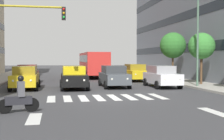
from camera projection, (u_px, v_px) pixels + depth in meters
name	position (u px, v px, depth m)	size (l,w,h in m)	color
ground_plane	(106.00, 98.00, 17.28)	(180.00, 180.00, 0.00)	#38383A
building_left_block_0	(204.00, 8.00, 36.61)	(9.17, 28.84, 17.08)	slate
crosswalk_markings	(106.00, 97.00, 17.28)	(6.75, 2.80, 0.01)	silver
lane_arrow_0	(214.00, 112.00, 12.58)	(0.50, 2.20, 0.01)	silver
lane_arrow_1	(34.00, 118.00, 11.18)	(0.50, 2.20, 0.01)	silver
car_0	(162.00, 76.00, 23.60)	(2.02, 4.44, 1.72)	silver
car_1	(114.00, 76.00, 23.59)	(2.02, 4.44, 1.72)	#474C51
car_2	(74.00, 77.00, 22.20)	(2.02, 4.44, 1.72)	black
car_3	(25.00, 77.00, 22.01)	(2.02, 4.44, 1.72)	gold
car_row2_0	(28.00, 74.00, 27.59)	(2.02, 4.44, 1.72)	maroon
car_row2_1	(135.00, 72.00, 30.25)	(2.02, 4.44, 1.72)	gold
bus_behind_traffic	(93.00, 62.00, 36.35)	(2.78, 10.50, 3.00)	red
motorcycle_with_rider	(19.00, 97.00, 12.40)	(1.67, 0.50, 1.57)	black
traffic_light_gantry	(7.00, 33.00, 17.00)	(4.82, 0.36, 5.50)	#AD991E
street_lamp_left	(192.00, 27.00, 22.96)	(3.00, 0.28, 7.52)	#4C6B56
street_tree_1	(202.00, 46.00, 24.72)	(2.21, 2.21, 4.30)	#513823
street_tree_2	(173.00, 45.00, 30.29)	(2.66, 2.66, 4.83)	#513823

